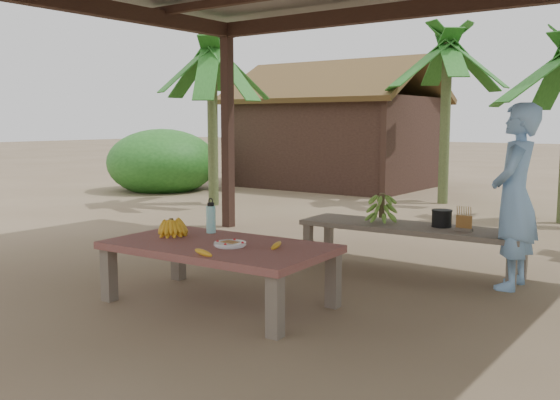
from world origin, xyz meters
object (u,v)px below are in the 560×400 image
Objects in this scene: plate at (230,244)px; water_flask at (211,218)px; bench at (410,231)px; cooking_pot at (442,219)px; work_table at (219,251)px; ripe_banana_bunch at (171,226)px; woman at (515,197)px.

water_flask is at bearing 145.76° from plate.
bench is 11.79× the size of cooking_pot.
ripe_banana_bunch is at bearing 174.46° from work_table.
cooking_pot is at bearing 15.31° from bench.
water_flask is at bearing -127.33° from bench.
work_table is 5.98× the size of water_flask.
plate is at bearing -16.73° from work_table.
cooking_pot is at bearing -108.41° from woman.
work_table is 1.13× the size of woman.
ripe_banana_bunch is 2.62m from cooking_pot.
plate is at bearing -109.87° from bench.
water_flask is (-0.37, 0.32, 0.19)m from work_table.
plate is at bearing -112.45° from cooking_pot.
plate is at bearing -43.68° from woman.
work_table is at bearing -40.67° from water_flask.
plate is 1.34× the size of cooking_pot.
woman is (0.73, -0.19, 0.29)m from cooking_pot.
water_flask reaches higher than work_table.
water_flask is 0.19× the size of woman.
cooking_pot is (0.88, 2.14, 0.01)m from plate.
woman is at bearing -8.62° from bench.
cooking_pot reaches higher than work_table.
ripe_banana_bunch is at bearing -127.05° from bench.
cooking_pot is at bearing 51.60° from water_flask.
water_flask reaches higher than bench.
bench is 2.38m from ripe_banana_bunch.
woman reaches higher than water_flask.
water_flask reaches higher than plate.
bench is 8.30× the size of ripe_banana_bunch.
bench is at bearing -99.02° from woman.
ripe_banana_bunch is 1.42× the size of cooking_pot.
work_table reaches higher than bench.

